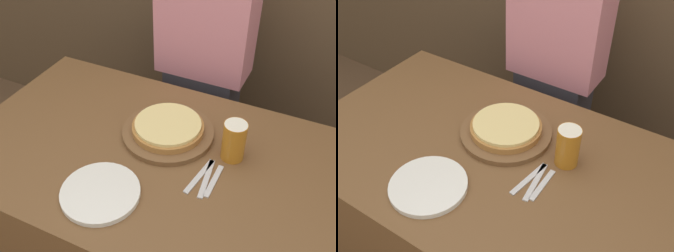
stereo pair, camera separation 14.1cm
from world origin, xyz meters
The scene contains 8 objects.
dining_table centered at (0.00, 0.00, 0.39)m, with size 1.44×0.84×0.77m.
pizza_on_board centered at (-0.03, 0.11, 0.80)m, with size 0.33×0.33×0.06m.
beer_glass centered at (0.22, 0.10, 0.85)m, with size 0.08×0.08×0.14m.
dinner_plate centered at (-0.09, -0.24, 0.78)m, with size 0.25×0.25×0.02m.
fork centered at (0.16, -0.03, 0.78)m, with size 0.04×0.17×0.00m.
dinner_knife centered at (0.18, -0.03, 0.78)m, with size 0.04×0.17×0.00m.
spoon centered at (0.21, -0.03, 0.78)m, with size 0.02×0.15×0.00m.
diner_person centered at (-0.09, 0.62, 0.67)m, with size 0.41×0.20×1.37m.
Camera 1 is at (0.44, -0.87, 1.72)m, focal length 42.00 mm.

